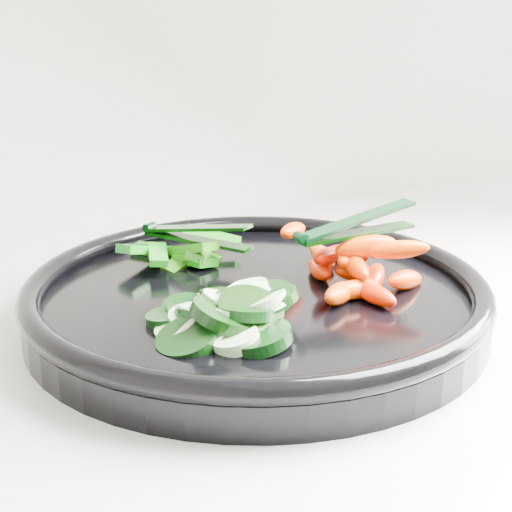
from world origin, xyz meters
name	(u,v)px	position (x,y,z in m)	size (l,w,h in m)	color
veggie_tray	(256,296)	(-0.55, 1.68, 0.95)	(0.47, 0.47, 0.04)	black
cucumber_pile	(222,314)	(-0.60, 1.63, 0.96)	(0.13, 0.13, 0.04)	black
carrot_pile	(355,265)	(-0.46, 1.66, 0.97)	(0.13, 0.15, 0.06)	#FE3800
pepper_pile	(181,252)	(-0.57, 1.78, 0.96)	(0.12, 0.09, 0.04)	#1E710A
tong_carrot	(354,227)	(-0.47, 1.66, 1.00)	(0.11, 0.02, 0.02)	black
tong_pepper	(194,234)	(-0.56, 1.78, 0.98)	(0.07, 0.10, 0.02)	black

